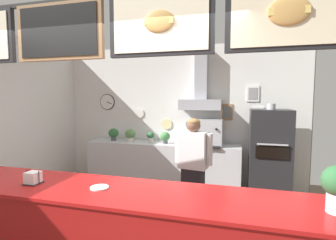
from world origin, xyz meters
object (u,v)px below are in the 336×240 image
at_px(pizza_oven, 269,156).
at_px(potted_basil, 151,136).
at_px(condiment_plate, 100,188).
at_px(espresso_machine, 209,133).
at_px(potted_oregano, 114,134).
at_px(potted_rosemary, 130,135).
at_px(shop_worker, 193,169).
at_px(napkin_holder, 33,178).
at_px(potted_thyme, 165,137).

height_order(pizza_oven, potted_basil, pizza_oven).
bearing_deg(pizza_oven, condiment_plate, -123.01).
bearing_deg(espresso_machine, potted_basil, 179.15).
bearing_deg(potted_oregano, potted_basil, -2.52).
height_order(potted_rosemary, condiment_plate, potted_rosemary).
xyz_separation_m(pizza_oven, shop_worker, (-1.12, -1.24, 0.02)).
height_order(shop_worker, espresso_machine, shop_worker).
height_order(espresso_machine, potted_rosemary, espresso_machine).
xyz_separation_m(potted_oregano, condiment_plate, (1.32, -2.88, -0.05)).
bearing_deg(potted_basil, espresso_machine, -0.85).
xyz_separation_m(espresso_machine, potted_basil, (-1.16, 0.02, -0.12)).
distance_m(shop_worker, potted_oregano, 2.43).
height_order(potted_basil, napkin_holder, napkin_holder).
distance_m(potted_basil, condiment_plate, 2.88).
relative_size(potted_basil, condiment_plate, 1.29).
relative_size(espresso_machine, condiment_plate, 3.09).
distance_m(espresso_machine, potted_rosemary, 1.60).
relative_size(potted_thyme, potted_rosemary, 0.89).
xyz_separation_m(shop_worker, potted_thyme, (-0.79, 1.40, 0.21)).
distance_m(potted_thyme, potted_oregano, 1.14).
xyz_separation_m(napkin_holder, condiment_plate, (0.67, 0.05, -0.05)).
distance_m(espresso_machine, napkin_holder, 3.18).
distance_m(shop_worker, potted_basil, 1.81).
height_order(potted_thyme, potted_oregano, potted_oregano).
relative_size(potted_oregano, napkin_holder, 1.74).
bearing_deg(condiment_plate, potted_thyme, 93.69).
xyz_separation_m(espresso_machine, potted_rosemary, (-1.60, 0.00, -0.10)).
relative_size(pizza_oven, condiment_plate, 10.29).
distance_m(potted_rosemary, napkin_holder, 2.89).
distance_m(pizza_oven, potted_basil, 2.24).
bearing_deg(shop_worker, condiment_plate, 76.63).
xyz_separation_m(potted_thyme, condiment_plate, (0.18, -2.82, -0.03)).
xyz_separation_m(shop_worker, potted_basil, (-1.10, 1.42, 0.20)).
bearing_deg(pizza_oven, shop_worker, -132.03).
height_order(potted_rosemary, potted_basil, potted_rosemary).
bearing_deg(potted_rosemary, potted_oregano, 172.81).
bearing_deg(shop_worker, potted_basil, -42.39).
relative_size(potted_rosemary, napkin_holder, 1.77).
distance_m(espresso_machine, potted_oregano, 2.00).
relative_size(napkin_holder, condiment_plate, 0.87).
distance_m(pizza_oven, potted_oregano, 3.07).
bearing_deg(napkin_holder, shop_worker, 49.00).
xyz_separation_m(potted_rosemary, potted_basil, (0.44, 0.01, -0.02)).
distance_m(potted_rosemary, potted_basil, 0.44).
relative_size(shop_worker, condiment_plate, 9.23).
relative_size(shop_worker, potted_rosemary, 5.97).
height_order(pizza_oven, potted_rosemary, pizza_oven).
relative_size(potted_basil, potted_oregano, 0.85).
bearing_deg(potted_rosemary, espresso_machine, -0.13).
relative_size(potted_thyme, napkin_holder, 1.58).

